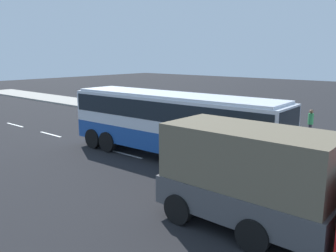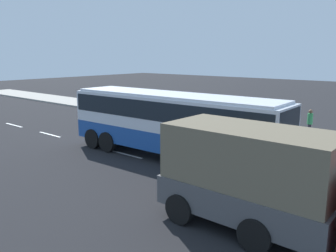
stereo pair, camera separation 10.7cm
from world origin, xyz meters
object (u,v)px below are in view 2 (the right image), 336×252
at_px(pedestrian_near_curb, 310,122).
at_px(pedestrian_at_crossing, 225,113).
at_px(cargo_truck, 276,181).
at_px(coach_bus, 172,119).

relative_size(pedestrian_near_curb, pedestrian_at_crossing, 1.03).
distance_m(cargo_truck, pedestrian_at_crossing, 14.95).
height_order(pedestrian_near_curb, pedestrian_at_crossing, pedestrian_near_curb).
relative_size(cargo_truck, pedestrian_at_crossing, 4.20).
xyz_separation_m(coach_bus, pedestrian_at_crossing, (-1.66, 8.00, -0.90)).
bearing_deg(coach_bus, cargo_truck, -31.04).
bearing_deg(pedestrian_at_crossing, pedestrian_near_curb, -9.97).
bearing_deg(cargo_truck, pedestrian_at_crossing, 126.10).
distance_m(coach_bus, pedestrian_near_curb, 9.30).
bearing_deg(pedestrian_at_crossing, coach_bus, -91.34).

